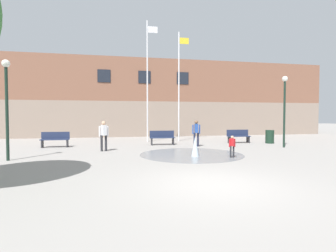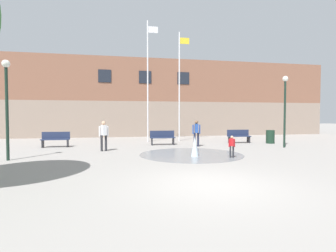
{
  "view_description": "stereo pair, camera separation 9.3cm",
  "coord_description": "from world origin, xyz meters",
  "px_view_note": "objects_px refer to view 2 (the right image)",
  "views": [
    {
      "loc": [
        -2.61,
        -6.63,
        1.86
      ],
      "look_at": [
        0.3,
        7.7,
        1.3
      ],
      "focal_mm": 28.0,
      "sensor_mm": 36.0,
      "label": 1
    },
    {
      "loc": [
        -2.52,
        -6.64,
        1.86
      ],
      "look_at": [
        0.3,
        7.7,
        1.3
      ],
      "focal_mm": 28.0,
      "sensor_mm": 36.0,
      "label": 2
    }
  ],
  "objects_px": {
    "flagpole_right": "(180,84)",
    "lamp_post_left_lane": "(7,96)",
    "flagpole_left": "(148,78)",
    "lamp_post_right_lane": "(285,101)",
    "child_running": "(232,145)",
    "adult_watching": "(196,131)",
    "park_bench_left_of_flagpoles": "(56,139)",
    "adult_near_bench": "(104,133)",
    "park_bench_near_trashcan": "(239,136)",
    "park_bench_under_right_flagpole": "(162,137)",
    "trash_can": "(270,137)"
  },
  "relations": [
    {
      "from": "park_bench_near_trashcan",
      "to": "flagpole_right",
      "type": "bearing_deg",
      "value": 149.23
    },
    {
      "from": "adult_watching",
      "to": "adult_near_bench",
      "type": "relative_size",
      "value": 1.0
    },
    {
      "from": "park_bench_left_of_flagpoles",
      "to": "adult_near_bench",
      "type": "bearing_deg",
      "value": -39.13
    },
    {
      "from": "flagpole_left",
      "to": "lamp_post_left_lane",
      "type": "distance_m",
      "value": 9.85
    },
    {
      "from": "child_running",
      "to": "adult_watching",
      "type": "relative_size",
      "value": 0.62
    },
    {
      "from": "park_bench_under_right_flagpole",
      "to": "flagpole_left",
      "type": "height_order",
      "value": "flagpole_left"
    },
    {
      "from": "park_bench_left_of_flagpoles",
      "to": "lamp_post_left_lane",
      "type": "bearing_deg",
      "value": -100.92
    },
    {
      "from": "flagpole_left",
      "to": "lamp_post_left_lane",
      "type": "bearing_deg",
      "value": -134.11
    },
    {
      "from": "child_running",
      "to": "trash_can",
      "type": "distance_m",
      "value": 7.38
    },
    {
      "from": "flagpole_right",
      "to": "lamp_post_left_lane",
      "type": "relative_size",
      "value": 1.92
    },
    {
      "from": "park_bench_left_of_flagpoles",
      "to": "park_bench_under_right_flagpole",
      "type": "xyz_separation_m",
      "value": [
        6.49,
        0.01,
        0.0
      ]
    },
    {
      "from": "park_bench_near_trashcan",
      "to": "lamp_post_right_lane",
      "type": "distance_m",
      "value": 3.97
    },
    {
      "from": "child_running",
      "to": "flagpole_left",
      "type": "height_order",
      "value": "flagpole_left"
    },
    {
      "from": "flagpole_right",
      "to": "trash_can",
      "type": "height_order",
      "value": "flagpole_right"
    },
    {
      "from": "adult_near_bench",
      "to": "flagpole_left",
      "type": "bearing_deg",
      "value": -57.33
    },
    {
      "from": "flagpole_left",
      "to": "lamp_post_right_lane",
      "type": "bearing_deg",
      "value": -34.56
    },
    {
      "from": "park_bench_under_right_flagpole",
      "to": "child_running",
      "type": "distance_m",
      "value": 6.14
    },
    {
      "from": "flagpole_left",
      "to": "park_bench_near_trashcan",
      "type": "bearing_deg",
      "value": -19.96
    },
    {
      "from": "child_running",
      "to": "flagpole_left",
      "type": "distance_m",
      "value": 9.44
    },
    {
      "from": "trash_can",
      "to": "adult_near_bench",
      "type": "bearing_deg",
      "value": -170.39
    },
    {
      "from": "child_running",
      "to": "lamp_post_right_lane",
      "type": "xyz_separation_m",
      "value": [
        4.68,
        2.94,
        2.14
      ]
    },
    {
      "from": "child_running",
      "to": "lamp_post_right_lane",
      "type": "height_order",
      "value": "lamp_post_right_lane"
    },
    {
      "from": "park_bench_left_of_flagpoles",
      "to": "adult_near_bench",
      "type": "distance_m",
      "value": 3.78
    },
    {
      "from": "adult_watching",
      "to": "adult_near_bench",
      "type": "distance_m",
      "value": 5.53
    },
    {
      "from": "adult_near_bench",
      "to": "park_bench_under_right_flagpole",
      "type": "bearing_deg",
      "value": -81.77
    },
    {
      "from": "park_bench_under_right_flagpole",
      "to": "park_bench_near_trashcan",
      "type": "xyz_separation_m",
      "value": [
        5.37,
        0.14,
        0.0
      ]
    },
    {
      "from": "park_bench_left_of_flagpoles",
      "to": "trash_can",
      "type": "bearing_deg",
      "value": -2.15
    },
    {
      "from": "adult_watching",
      "to": "lamp_post_left_lane",
      "type": "distance_m",
      "value": 9.95
    },
    {
      "from": "flagpole_left",
      "to": "trash_can",
      "type": "relative_size",
      "value": 9.66
    },
    {
      "from": "flagpole_left",
      "to": "child_running",
      "type": "bearing_deg",
      "value": -71.04
    },
    {
      "from": "park_bench_under_right_flagpole",
      "to": "adult_watching",
      "type": "xyz_separation_m",
      "value": [
        1.86,
        -1.35,
        0.45
      ]
    },
    {
      "from": "park_bench_near_trashcan",
      "to": "lamp_post_left_lane",
      "type": "bearing_deg",
      "value": -159.54
    },
    {
      "from": "adult_watching",
      "to": "adult_near_bench",
      "type": "xyz_separation_m",
      "value": [
        -5.44,
        -1.04,
        0.0
      ]
    },
    {
      "from": "park_bench_left_of_flagpoles",
      "to": "park_bench_near_trashcan",
      "type": "height_order",
      "value": "same"
    },
    {
      "from": "park_bench_under_right_flagpole",
      "to": "lamp_post_left_lane",
      "type": "bearing_deg",
      "value": -147.97
    },
    {
      "from": "park_bench_left_of_flagpoles",
      "to": "child_running",
      "type": "bearing_deg",
      "value": -33.66
    },
    {
      "from": "park_bench_left_of_flagpoles",
      "to": "flagpole_right",
      "type": "xyz_separation_m",
      "value": [
        8.19,
        2.34,
        3.78
      ]
    },
    {
      "from": "park_bench_left_of_flagpoles",
      "to": "adult_near_bench",
      "type": "relative_size",
      "value": 1.01
    },
    {
      "from": "child_running",
      "to": "lamp_post_right_lane",
      "type": "distance_m",
      "value": 5.93
    },
    {
      "from": "flagpole_right",
      "to": "park_bench_under_right_flagpole",
      "type": "bearing_deg",
      "value": -126.18
    },
    {
      "from": "park_bench_under_right_flagpole",
      "to": "lamp_post_right_lane",
      "type": "height_order",
      "value": "lamp_post_right_lane"
    },
    {
      "from": "park_bench_left_of_flagpoles",
      "to": "child_running",
      "type": "xyz_separation_m",
      "value": [
        8.62,
        -5.74,
        0.1
      ]
    },
    {
      "from": "adult_watching",
      "to": "park_bench_under_right_flagpole",
      "type": "bearing_deg",
      "value": -114.85
    },
    {
      "from": "park_bench_left_of_flagpoles",
      "to": "lamp_post_left_lane",
      "type": "height_order",
      "value": "lamp_post_left_lane"
    },
    {
      "from": "park_bench_left_of_flagpoles",
      "to": "adult_watching",
      "type": "xyz_separation_m",
      "value": [
        8.35,
        -1.33,
        0.45
      ]
    },
    {
      "from": "child_running",
      "to": "flagpole_right",
      "type": "bearing_deg",
      "value": 149.47
    },
    {
      "from": "adult_near_bench",
      "to": "lamp_post_right_lane",
      "type": "distance_m",
      "value": 10.55
    },
    {
      "from": "park_bench_under_right_flagpole",
      "to": "park_bench_near_trashcan",
      "type": "bearing_deg",
      "value": 1.53
    },
    {
      "from": "lamp_post_left_lane",
      "to": "trash_can",
      "type": "distance_m",
      "value": 15.44
    },
    {
      "from": "park_bench_left_of_flagpoles",
      "to": "flagpole_left",
      "type": "relative_size",
      "value": 0.18
    }
  ]
}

